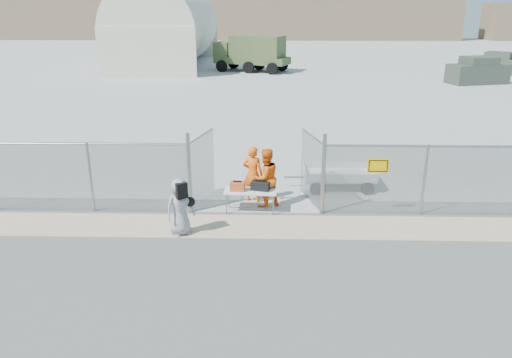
{
  "coord_description": "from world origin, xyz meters",
  "views": [
    {
      "loc": [
        0.36,
        -12.05,
        6.08
      ],
      "look_at": [
        0.0,
        2.0,
        1.1
      ],
      "focal_mm": 35.0,
      "sensor_mm": 36.0,
      "label": 1
    }
  ],
  "objects_px": {
    "folding_table": "(250,201)",
    "visitor": "(180,207)",
    "security_worker_left": "(253,174)",
    "security_worker_right": "(265,178)",
    "utility_trailer": "(339,177)"
  },
  "relations": [
    {
      "from": "security_worker_right",
      "to": "visitor",
      "type": "height_order",
      "value": "security_worker_right"
    },
    {
      "from": "visitor",
      "to": "security_worker_right",
      "type": "bearing_deg",
      "value": 9.31
    },
    {
      "from": "folding_table",
      "to": "security_worker_left",
      "type": "height_order",
      "value": "security_worker_left"
    },
    {
      "from": "folding_table",
      "to": "visitor",
      "type": "bearing_deg",
      "value": -136.19
    },
    {
      "from": "visitor",
      "to": "utility_trailer",
      "type": "xyz_separation_m",
      "value": [
        4.86,
        3.82,
        -0.43
      ]
    },
    {
      "from": "security_worker_left",
      "to": "security_worker_right",
      "type": "distance_m",
      "value": 0.6
    },
    {
      "from": "folding_table",
      "to": "visitor",
      "type": "height_order",
      "value": "visitor"
    },
    {
      "from": "folding_table",
      "to": "security_worker_left",
      "type": "bearing_deg",
      "value": 88.76
    },
    {
      "from": "security_worker_right",
      "to": "visitor",
      "type": "xyz_separation_m",
      "value": [
        -2.33,
        -2.05,
        -0.14
      ]
    },
    {
      "from": "folding_table",
      "to": "visitor",
      "type": "distance_m",
      "value": 2.55
    },
    {
      "from": "security_worker_left",
      "to": "utility_trailer",
      "type": "distance_m",
      "value": 3.27
    },
    {
      "from": "folding_table",
      "to": "security_worker_right",
      "type": "height_order",
      "value": "security_worker_right"
    },
    {
      "from": "visitor",
      "to": "utility_trailer",
      "type": "height_order",
      "value": "visitor"
    },
    {
      "from": "folding_table",
      "to": "security_worker_left",
      "type": "xyz_separation_m",
      "value": [
        0.05,
        0.82,
        0.59
      ]
    },
    {
      "from": "utility_trailer",
      "to": "folding_table",
      "type": "bearing_deg",
      "value": -145.56
    }
  ]
}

